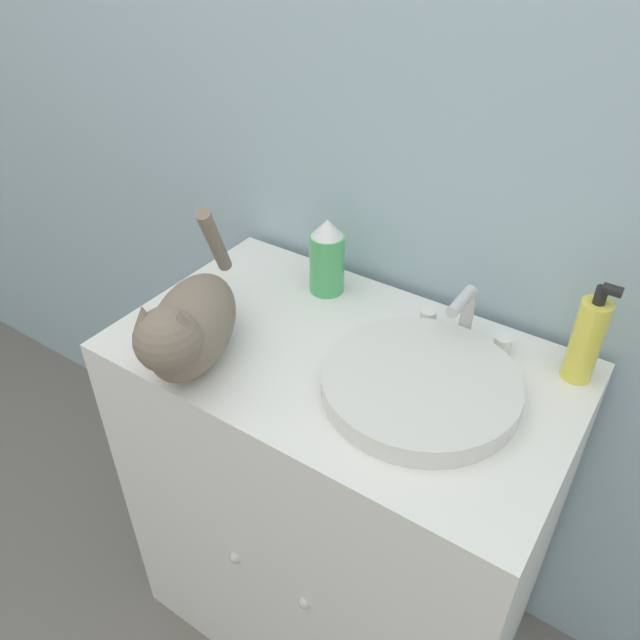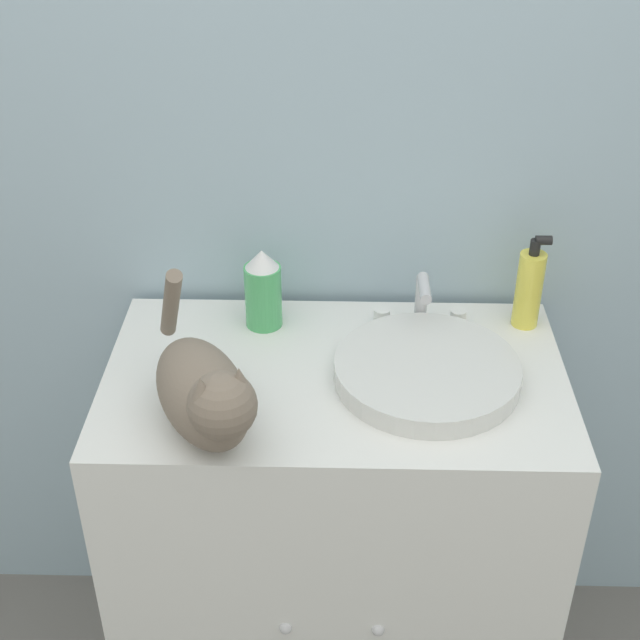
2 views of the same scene
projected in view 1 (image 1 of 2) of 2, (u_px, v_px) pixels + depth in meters
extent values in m
cube|color=#9EB7C6|center=(435.00, 100.00, 1.11)|extent=(6.00, 0.05, 2.50)
cube|color=white|center=(338.00, 504.00, 1.39)|extent=(0.84, 0.50, 0.87)
sphere|color=silver|center=(234.00, 558.00, 1.24)|extent=(0.02, 0.02, 0.02)
sphere|color=silver|center=(303.00, 604.00, 1.16)|extent=(0.02, 0.02, 0.02)
cylinder|color=silver|center=(420.00, 385.00, 1.04)|extent=(0.33, 0.33, 0.04)
cylinder|color=silver|center=(467.00, 315.00, 1.14)|extent=(0.02, 0.02, 0.11)
cylinder|color=silver|center=(461.00, 301.00, 1.08)|extent=(0.02, 0.08, 0.02)
cylinder|color=white|center=(428.00, 318.00, 1.20)|extent=(0.03, 0.03, 0.03)
cylinder|color=white|center=(502.00, 345.00, 1.13)|extent=(0.03, 0.03, 0.03)
ellipsoid|color=#7A6B5B|center=(193.00, 325.00, 1.09)|extent=(0.24, 0.30, 0.14)
sphere|color=#7A6B5B|center=(166.00, 341.00, 0.97)|extent=(0.14, 0.14, 0.11)
cone|color=#7A6B5B|center=(144.00, 317.00, 0.95)|extent=(0.05, 0.05, 0.04)
cone|color=#7A6B5B|center=(181.00, 320.00, 0.94)|extent=(0.05, 0.05, 0.04)
cylinder|color=#7A6B5B|center=(215.00, 241.00, 1.17)|extent=(0.08, 0.12, 0.17)
cylinder|color=#EADB4C|center=(586.00, 341.00, 1.04)|extent=(0.05, 0.05, 0.16)
cylinder|color=black|center=(601.00, 295.00, 0.99)|extent=(0.02, 0.02, 0.03)
cylinder|color=black|center=(613.00, 290.00, 0.97)|extent=(0.03, 0.02, 0.02)
cylinder|color=#4CB266|center=(327.00, 264.00, 1.27)|extent=(0.07, 0.07, 0.13)
cone|color=white|center=(327.00, 228.00, 1.22)|extent=(0.06, 0.06, 0.04)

